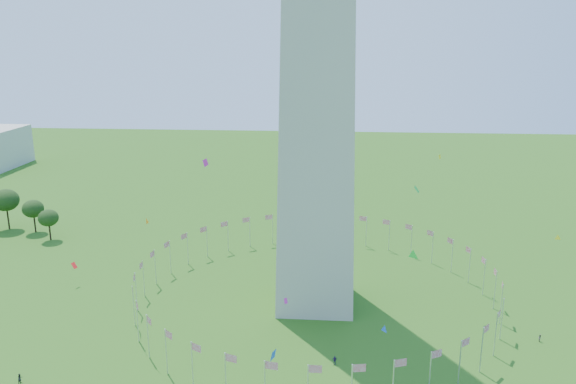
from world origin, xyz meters
name	(u,v)px	position (x,y,z in m)	size (l,w,h in m)	color
flag_ring	(315,284)	(0.00, 50.00, 4.50)	(80.24, 80.24, 9.00)	silver
kites_aloft	(364,278)	(9.07, 23.35, 18.09)	(114.73, 73.17, 34.39)	green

